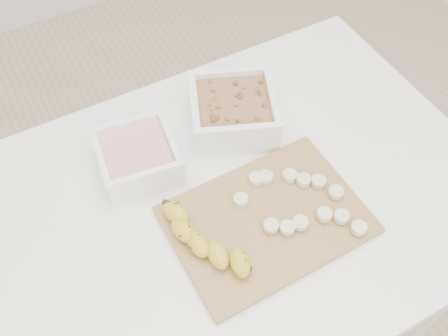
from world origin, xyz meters
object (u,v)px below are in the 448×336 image
bowl_yogurt (138,156)px  banana (206,241)px  bowl_granola (233,111)px  cutting_board (267,220)px  table (231,223)px

bowl_yogurt → banana: 0.22m
bowl_granola → cutting_board: (-0.06, -0.24, -0.03)m
table → cutting_board: bearing=-67.7°
table → bowl_granola: 0.23m
table → cutting_board: (0.03, -0.08, 0.10)m
table → bowl_granola: (0.09, 0.16, 0.14)m
banana → bowl_yogurt: bearing=88.5°
bowl_yogurt → bowl_granola: bowl_granola is taller
cutting_board → banana: (-0.12, 0.00, 0.02)m
table → bowl_yogurt: 0.23m
table → bowl_granola: size_ratio=4.51×
bowl_yogurt → cutting_board: 0.27m
bowl_granola → table: bearing=-119.9°
bowl_yogurt → banana: bearing=-81.7°
bowl_yogurt → bowl_granola: bearing=3.0°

